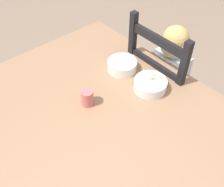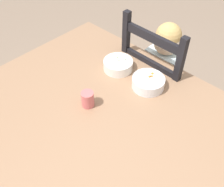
% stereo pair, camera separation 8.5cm
% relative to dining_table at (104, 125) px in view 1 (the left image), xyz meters
% --- Properties ---
extents(ground_plane, '(8.00, 8.00, 0.00)m').
position_rel_dining_table_xyz_m(ground_plane, '(0.00, 0.00, -0.65)').
color(ground_plane, '#836F5D').
extents(dining_table, '(1.41, 1.09, 0.74)m').
position_rel_dining_table_xyz_m(dining_table, '(0.00, 0.00, 0.00)').
color(dining_table, '#967154').
rests_on(dining_table, ground).
extents(dining_chair, '(0.43, 0.43, 1.01)m').
position_rel_dining_table_xyz_m(dining_chair, '(-0.08, 0.59, -0.19)').
color(dining_chair, black).
rests_on(dining_chair, ground).
extents(child_figure, '(0.32, 0.31, 0.94)m').
position_rel_dining_table_xyz_m(child_figure, '(-0.08, 0.59, -0.03)').
color(child_figure, silver).
rests_on(child_figure, ground).
extents(bowl_of_peas, '(0.17, 0.17, 0.06)m').
position_rel_dining_table_xyz_m(bowl_of_peas, '(-0.19, 0.30, 0.12)').
color(bowl_of_peas, white).
rests_on(bowl_of_peas, dining_table).
extents(bowl_of_carrots, '(0.17, 0.17, 0.06)m').
position_rel_dining_table_xyz_m(bowl_of_carrots, '(0.03, 0.30, 0.12)').
color(bowl_of_carrots, white).
rests_on(bowl_of_carrots, dining_table).
extents(spoon, '(0.12, 0.11, 0.01)m').
position_rel_dining_table_xyz_m(spoon, '(-0.04, 0.30, 0.09)').
color(spoon, silver).
rests_on(spoon, dining_table).
extents(drinking_cup, '(0.06, 0.06, 0.08)m').
position_rel_dining_table_xyz_m(drinking_cup, '(-0.11, -0.02, 0.13)').
color(drinking_cup, '#D16566').
rests_on(drinking_cup, dining_table).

